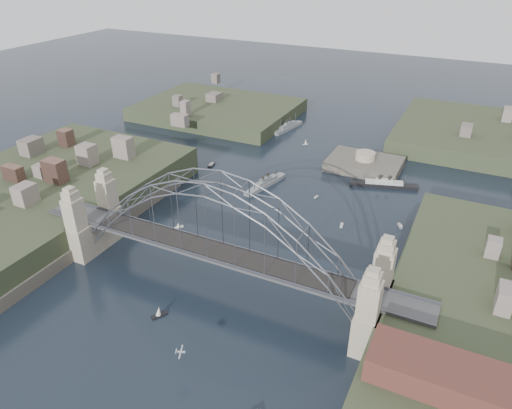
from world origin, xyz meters
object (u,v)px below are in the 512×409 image
(fort_island, at_px, (364,169))
(wharf_shed, at_px, (442,375))
(naval_cruiser_near, at_px, (265,184))
(naval_cruiser_far, at_px, (288,127))
(bridge, at_px, (215,234))
(ocean_liner, at_px, (384,185))

(fort_island, bearing_deg, wharf_shed, -69.15)
(naval_cruiser_near, bearing_deg, naval_cruiser_far, 105.02)
(wharf_shed, relative_size, naval_cruiser_near, 1.17)
(bridge, xyz_separation_m, ocean_liner, (20.38, 59.93, -11.59))
(ocean_liner, bearing_deg, naval_cruiser_far, 143.31)
(fort_island, height_order, ocean_liner, fort_island)
(fort_island, bearing_deg, naval_cruiser_near, -132.20)
(wharf_shed, bearing_deg, ocean_liner, 107.72)
(naval_cruiser_near, xyz_separation_m, naval_cruiser_far, (-12.58, 46.90, 0.07))
(bridge, relative_size, ocean_liner, 4.40)
(fort_island, distance_m, wharf_shed, 90.48)
(naval_cruiser_near, height_order, ocean_liner, naval_cruiser_near)
(fort_island, relative_size, ocean_liner, 1.15)
(naval_cruiser_far, bearing_deg, ocean_liner, -36.69)
(naval_cruiser_near, distance_m, naval_cruiser_far, 48.56)
(fort_island, distance_m, naval_cruiser_far, 41.44)
(fort_island, bearing_deg, naval_cruiser_far, 147.56)
(bridge, relative_size, fort_island, 3.82)
(wharf_shed, bearing_deg, bridge, 162.35)
(ocean_liner, bearing_deg, wharf_shed, -72.28)
(bridge, distance_m, naval_cruiser_near, 47.90)
(bridge, xyz_separation_m, fort_island, (12.00, 70.00, -12.66))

